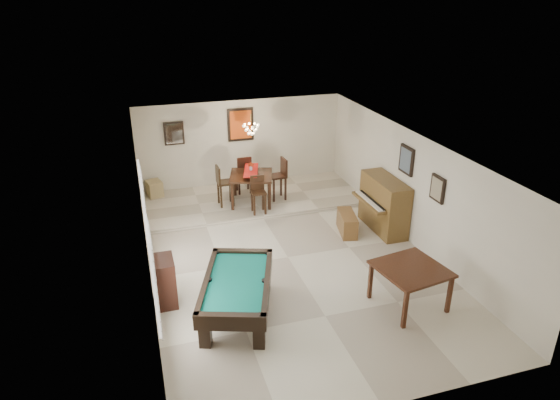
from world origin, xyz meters
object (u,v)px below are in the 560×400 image
dining_chair_north (243,174)px  piano_bench (347,223)px  square_table (409,286)px  dining_chair_south (259,195)px  apothecary_chest (164,281)px  upright_piano (378,205)px  dining_table (251,186)px  pool_table (237,298)px  dining_chair_west (225,186)px  flower_vase (251,166)px  corner_bench (154,189)px  chandelier (251,125)px  dining_chair_east (277,179)px

dining_chair_north → piano_bench: bearing=122.9°
square_table → dining_chair_south: (-1.71, 4.60, 0.20)m
dining_chair_north → apothecary_chest: bearing=61.1°
upright_piano → apothecary_chest: bearing=-163.1°
upright_piano → dining_table: size_ratio=1.42×
pool_table → dining_chair_west: bearing=99.9°
piano_bench → dining_chair_west: 3.43m
flower_vase → piano_bench: bearing=-50.1°
apothecary_chest → dining_chair_north: size_ratio=0.86×
square_table → flower_vase: 5.63m
dining_chair_south → dining_chair_west: size_ratio=0.88×
dining_chair_north → corner_bench: 2.53m
upright_piano → dining_chair_west: bearing=145.2°
dining_chair_south → corner_bench: bearing=145.4°
pool_table → dining_table: 4.88m
dining_chair_south → corner_bench: (-2.52, 1.94, -0.27)m
dining_table → chandelier: (0.09, 0.26, 1.62)m
pool_table → apothecary_chest: size_ratio=2.31×
pool_table → flower_vase: size_ratio=9.91×
pool_table → flower_vase: 4.94m
square_table → piano_bench: square_table is taller
flower_vase → dining_chair_south: flower_vase is taller
upright_piano → piano_bench: upright_piano is taller
dining_table → chandelier: 1.64m
dining_chair_west → dining_chair_north: bearing=-44.4°
dining_chair_west → flower_vase: bearing=-95.9°
square_table → upright_piano: size_ratio=0.74×
corner_bench → dining_chair_south: bearing=-37.6°
square_table → dining_chair_south: bearing=110.4°
dining_chair_south → chandelier: chandelier is taller
pool_table → dining_chair_south: size_ratio=2.23×
dining_chair_east → dining_chair_south: bearing=-48.8°
pool_table → dining_chair_east: (2.18, 4.69, 0.33)m
piano_bench → chandelier: bearing=125.3°
square_table → piano_bench: (0.12, 3.09, -0.16)m
apothecary_chest → flower_vase: 4.76m
dining_table → pool_table: bearing=-107.1°
dining_chair_east → upright_piano: bearing=35.4°
square_table → dining_chair_north: bearing=106.2°
upright_piano → piano_bench: (-0.78, 0.06, -0.41)m
dining_table → flower_vase: size_ratio=5.08×
apothecary_chest → chandelier: 5.27m
dining_chair_south → corner_bench: size_ratio=2.03×
square_table → dining_chair_west: bearing=114.4°
dining_chair_south → dining_chair_east: size_ratio=0.85×
dining_chair_south → dining_chair_east: (0.73, 0.73, 0.09)m
dining_chair_west → corner_bench: bearing=54.4°
dining_chair_south → apothecary_chest: bearing=-127.2°
piano_bench → corner_bench: 5.56m
square_table → dining_chair_east: 5.43m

